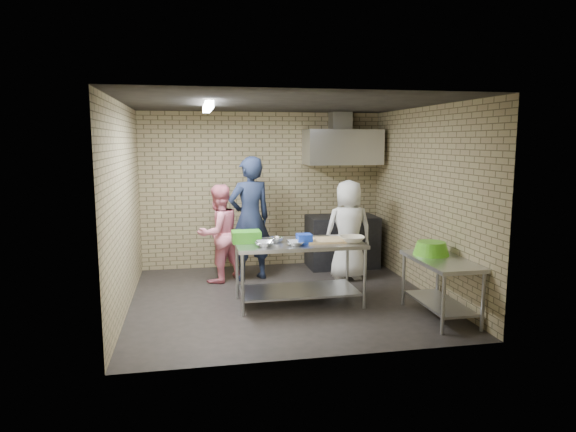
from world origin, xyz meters
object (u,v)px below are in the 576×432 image
at_px(stove, 342,241).
at_px(woman_white, 348,230).
at_px(bottle_red, 342,151).
at_px(side_counter, 440,288).
at_px(green_basin, 431,248).
at_px(man_navy, 250,219).
at_px(prep_table, 299,273).
at_px(green_crate, 246,237).
at_px(blue_tub, 304,239).
at_px(woman_pink, 219,233).

xyz_separation_m(stove, woman_white, (-0.14, -0.80, 0.35)).
height_order(bottle_red, woman_white, bottle_red).
relative_size(side_counter, green_basin, 2.61).
bearing_deg(side_counter, man_navy, 133.91).
height_order(prep_table, woman_white, woman_white).
bearing_deg(green_crate, woman_white, 28.84).
bearing_deg(blue_tub, woman_pink, 126.48).
relative_size(side_counter, stove, 1.00).
bearing_deg(man_navy, woman_pink, -15.51).
distance_m(green_basin, woman_pink, 3.26).
xyz_separation_m(prep_table, green_basin, (1.61, -0.62, 0.41)).
bearing_deg(green_basin, prep_table, 158.90).
xyz_separation_m(green_basin, bottle_red, (-0.38, 2.74, 1.19)).
relative_size(woman_pink, woman_white, 0.96).
bearing_deg(bottle_red, woman_pink, -160.46).
relative_size(bottle_red, woman_white, 0.11).
distance_m(bottle_red, woman_pink, 2.69).
relative_size(green_basin, bottle_red, 2.56).
bearing_deg(green_basin, woman_white, 108.59).
bearing_deg(prep_table, woman_pink, 127.15).
distance_m(green_basin, man_navy, 2.90).
distance_m(blue_tub, woman_white, 1.54).
xyz_separation_m(blue_tub, woman_pink, (-1.05, 1.42, -0.15)).
relative_size(prep_table, blue_tub, 9.00).
xyz_separation_m(side_counter, bottle_red, (-0.40, 2.99, 1.65)).
relative_size(stove, green_basin, 2.61).
height_order(stove, bottle_red, bottle_red).
distance_m(stove, man_navy, 1.85).
xyz_separation_m(stove, woman_pink, (-2.19, -0.55, 0.32)).
height_order(prep_table, woman_pink, woman_pink).
distance_m(prep_table, side_counter, 1.85).
relative_size(prep_table, stove, 1.43).
bearing_deg(green_basin, stove, 99.76).
bearing_deg(green_basin, man_navy, 137.06).
relative_size(side_counter, green_crate, 3.15).
relative_size(side_counter, blue_tub, 6.30).
height_order(side_counter, stove, stove).
distance_m(green_basin, bottle_red, 3.01).
distance_m(stove, blue_tub, 2.33).
bearing_deg(side_counter, prep_table, 151.89).
bearing_deg(stove, prep_table, -122.18).
xyz_separation_m(bottle_red, woman_white, (-0.19, -1.04, -1.23)).
height_order(blue_tub, bottle_red, bottle_red).
xyz_separation_m(green_crate, bottle_red, (1.93, 2.00, 1.10)).
height_order(side_counter, green_basin, green_basin).
bearing_deg(stove, man_navy, -162.60).
height_order(bottle_red, man_navy, bottle_red).
bearing_deg(green_basin, bottle_red, 97.90).
bearing_deg(woman_white, side_counter, 105.57).
xyz_separation_m(side_counter, woman_pink, (-2.64, 2.20, 0.39)).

